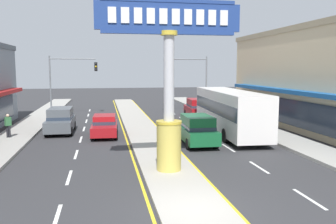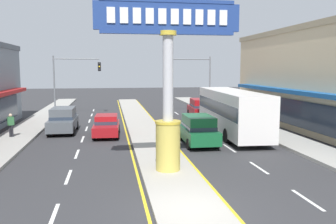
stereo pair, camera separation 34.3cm
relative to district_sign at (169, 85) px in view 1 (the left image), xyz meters
name	(u,v)px [view 1 (the left image)]	position (x,y,z in m)	size (l,w,h in m)	color
ground_plane	(194,212)	(0.00, -4.73, -4.14)	(160.00, 160.00, 0.00)	#303033
median_strip	(140,126)	(0.00, 13.27, -4.07)	(2.56, 52.00, 0.14)	#A39E93
sidewalk_left	(18,134)	(-9.20, 11.27, -4.05)	(2.65, 60.00, 0.18)	#9E9B93
sidewalk_right	(253,127)	(9.20, 11.27, -4.05)	(2.65, 60.00, 0.18)	#9E9B93
lane_markings	(142,130)	(0.00, 11.92, -4.14)	(9.30, 52.00, 0.01)	silver
district_sign	(169,85)	(0.00, 0.00, 0.00)	(6.62, 1.20, 7.83)	gold
traffic_light_left_side	(68,75)	(-6.52, 21.90, 0.11)	(4.86, 0.46, 6.20)	slate
traffic_light_right_side	(191,75)	(6.52, 21.83, 0.11)	(4.86, 0.46, 6.20)	slate
bus_near_right_lane	(229,109)	(6.23, 8.92, -2.27)	(3.05, 11.31, 3.26)	silver
sedan_far_right_lane	(105,125)	(-2.93, 9.83, -3.35)	(1.98, 4.37, 1.53)	maroon
suv_near_left_lane	(197,108)	(6.23, 18.09, -3.16)	(2.16, 4.70, 1.90)	maroon
suv_mid_left_lane	(197,129)	(2.93, 5.85, -3.16)	(2.03, 4.63, 1.90)	#14562D
suv_far_left_oncoming	(61,120)	(-6.23, 11.85, -3.16)	(1.99, 4.61, 1.90)	#4C5156
pedestrian_near_kerb	(8,124)	(-9.45, 9.59, -3.04)	(0.45, 0.41, 1.63)	black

